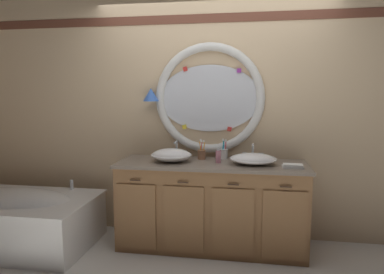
% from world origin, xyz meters
% --- Properties ---
extents(ground_plane, '(14.00, 14.00, 0.00)m').
position_xyz_m(ground_plane, '(0.00, 0.00, 0.00)').
color(ground_plane, silver).
extents(back_wall_assembly, '(6.40, 0.26, 2.60)m').
position_xyz_m(back_wall_assembly, '(-0.01, 0.58, 1.32)').
color(back_wall_assembly, '#D6B78E').
rests_on(back_wall_assembly, ground_plane).
extents(vanity_counter, '(1.87, 0.66, 0.87)m').
position_xyz_m(vanity_counter, '(0.03, 0.24, 0.44)').
color(vanity_counter, olive).
rests_on(vanity_counter, ground_plane).
extents(bathtub, '(1.66, 0.94, 0.60)m').
position_xyz_m(bathtub, '(-1.99, -0.07, 0.30)').
color(bathtub, white).
rests_on(bathtub, ground_plane).
extents(sink_basin_left, '(0.41, 0.41, 0.13)m').
position_xyz_m(sink_basin_left, '(-0.38, 0.22, 0.93)').
color(sink_basin_left, white).
rests_on(sink_basin_left, vanity_counter).
extents(sink_basin_right, '(0.45, 0.45, 0.11)m').
position_xyz_m(sink_basin_right, '(0.43, 0.22, 0.92)').
color(sink_basin_right, white).
rests_on(sink_basin_right, vanity_counter).
extents(faucet_set_left, '(0.22, 0.13, 0.18)m').
position_xyz_m(faucet_set_left, '(-0.38, 0.47, 0.94)').
color(faucet_set_left, silver).
rests_on(faucet_set_left, vanity_counter).
extents(faucet_set_right, '(0.22, 0.14, 0.17)m').
position_xyz_m(faucet_set_right, '(0.43, 0.47, 0.93)').
color(faucet_set_right, silver).
rests_on(faucet_set_right, vanity_counter).
extents(toothbrush_holder_left, '(0.09, 0.09, 0.21)m').
position_xyz_m(toothbrush_holder_left, '(-0.10, 0.39, 0.92)').
color(toothbrush_holder_left, '#996647').
rests_on(toothbrush_holder_left, vanity_counter).
extents(toothbrush_holder_right, '(0.09, 0.09, 0.22)m').
position_xyz_m(toothbrush_holder_right, '(0.13, 0.45, 0.93)').
color(toothbrush_holder_right, white).
rests_on(toothbrush_holder_right, vanity_counter).
extents(soap_dispenser, '(0.05, 0.06, 0.15)m').
position_xyz_m(soap_dispenser, '(0.09, 0.23, 0.94)').
color(soap_dispenser, pink).
rests_on(soap_dispenser, vanity_counter).
extents(folded_hand_towel, '(0.19, 0.12, 0.04)m').
position_xyz_m(folded_hand_towel, '(0.79, 0.11, 0.88)').
color(folded_hand_towel, white).
rests_on(folded_hand_towel, vanity_counter).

